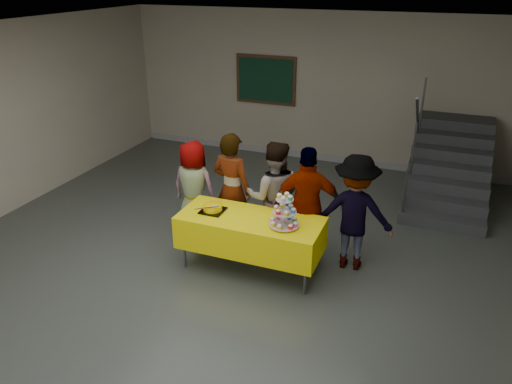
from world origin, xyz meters
TOP-DOWN VIEW (x-y plane):
  - room_shell at (0.00, 0.02)m, footprint 10.00×10.04m
  - bake_table at (0.37, 0.56)m, footprint 1.88×0.78m
  - cupcake_stand at (0.85, 0.49)m, footprint 0.38×0.38m
  - bear_cake at (-0.16, 0.55)m, footprint 0.32×0.36m
  - schoolchild_a at (-0.80, 1.22)m, footprint 0.73×0.49m
  - schoolchild_b at (-0.15, 1.15)m, footprint 0.67×0.50m
  - schoolchild_c at (0.47, 1.19)m, footprint 0.94×0.83m
  - schoolchild_d at (0.98, 1.09)m, footprint 1.03×0.62m
  - schoolchild_e at (1.60, 1.15)m, footprint 1.07×0.67m
  - staircase at (2.70, 4.13)m, footprint 1.30×2.40m
  - noticeboard at (-1.07, 4.96)m, footprint 1.30×0.05m

SIDE VIEW (x-z plane):
  - staircase at x=2.70m, z-range -0.53..1.51m
  - bake_table at x=0.37m, z-range 0.17..0.94m
  - schoolchild_a at x=-0.80m, z-range 0.00..1.45m
  - schoolchild_e at x=1.60m, z-range 0.00..1.59m
  - schoolchild_c at x=0.47m, z-range 0.00..1.62m
  - schoolchild_d at x=0.98m, z-range 0.00..1.63m
  - bear_cake at x=-0.16m, z-range 0.77..0.89m
  - schoolchild_b at x=-0.15m, z-range 0.00..1.68m
  - cupcake_stand at x=0.85m, z-range 0.72..1.16m
  - noticeboard at x=-1.07m, z-range 1.10..2.10m
  - room_shell at x=0.00m, z-range 0.62..3.64m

